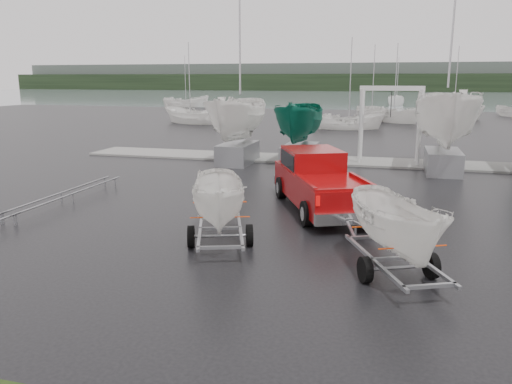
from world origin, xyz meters
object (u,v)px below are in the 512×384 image
pickup_truck (318,179)px  trailer_hitched (401,177)px  trailer_parked (219,160)px  boat_hoist (391,114)px

pickup_truck → trailer_hitched: 6.65m
pickup_truck → trailer_hitched: size_ratio=1.46×
trailer_hitched → trailer_parked: 4.83m
pickup_truck → trailer_parked: (-1.99, -4.77, 1.32)m
pickup_truck → boat_hoist: size_ratio=1.53×
trailer_parked → boat_hoist: size_ratio=1.05×
trailer_parked → trailer_hitched: bearing=-33.4°
trailer_parked → boat_hoist: 15.64m
trailer_hitched → pickup_truck: bearing=90.0°
trailer_parked → pickup_truck: bearing=47.9°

